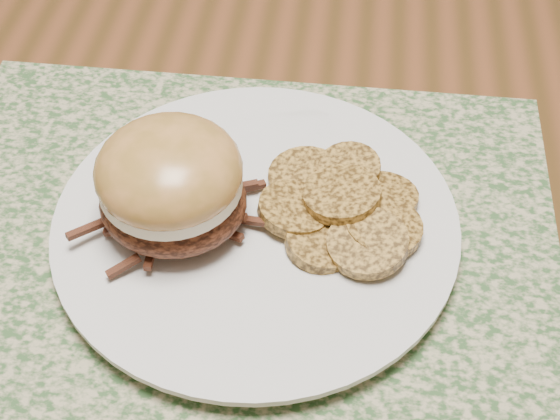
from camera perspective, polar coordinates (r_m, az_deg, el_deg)
The scene contains 5 objects.
dining_table at distance 0.66m, azimuth -9.00°, elevation -0.99°, with size 1.50×0.90×0.75m.
placemat at distance 0.54m, azimuth -3.52°, elevation -1.56°, with size 0.45×0.33×0.00m, color #32542B.
dinner_plate at distance 0.53m, azimuth -1.76°, elevation -1.13°, with size 0.26×0.26×0.02m, color silver.
pork_sandwich at distance 0.51m, azimuth -8.00°, elevation 1.94°, with size 0.12×0.12×0.07m.
roasted_potatoes at distance 0.53m, azimuth 4.64°, elevation 0.21°, with size 0.12×0.13×0.03m.
Camera 1 is at (0.15, -0.41, 1.17)m, focal length 50.00 mm.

